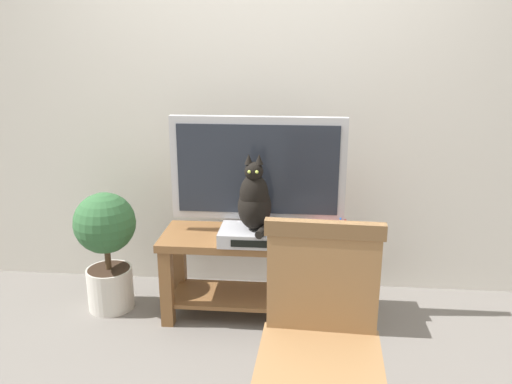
{
  "coord_description": "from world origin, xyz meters",
  "views": [
    {
      "loc": [
        0.24,
        -2.24,
        1.59
      ],
      "look_at": [
        -0.01,
        0.47,
        0.79
      ],
      "focal_mm": 35.99,
      "sensor_mm": 36.0,
      "label": 1
    }
  ],
  "objects_px": {
    "potted_plant": "(106,243)",
    "cat": "(255,201)",
    "tv": "(258,173)",
    "wooden_chair": "(321,333)",
    "tv_stand": "(257,261)",
    "media_box": "(255,235)",
    "book_stack": "(327,230)"
  },
  "relations": [
    {
      "from": "tv",
      "to": "cat",
      "type": "height_order",
      "value": "tv"
    },
    {
      "from": "book_stack",
      "to": "potted_plant",
      "type": "height_order",
      "value": "potted_plant"
    },
    {
      "from": "media_box",
      "to": "potted_plant",
      "type": "distance_m",
      "value": 0.91
    },
    {
      "from": "wooden_chair",
      "to": "book_stack",
      "type": "distance_m",
      "value": 1.12
    },
    {
      "from": "tv_stand",
      "to": "cat",
      "type": "bearing_deg",
      "value": -91.94
    },
    {
      "from": "tv",
      "to": "cat",
      "type": "bearing_deg",
      "value": -91.24
    },
    {
      "from": "tv",
      "to": "book_stack",
      "type": "relative_size",
      "value": 3.91
    },
    {
      "from": "media_box",
      "to": "wooden_chair",
      "type": "bearing_deg",
      "value": -71.43
    },
    {
      "from": "tv_stand",
      "to": "wooden_chair",
      "type": "relative_size",
      "value": 1.16
    },
    {
      "from": "cat",
      "to": "potted_plant",
      "type": "height_order",
      "value": "cat"
    },
    {
      "from": "wooden_chair",
      "to": "potted_plant",
      "type": "relative_size",
      "value": 1.3
    },
    {
      "from": "tv_stand",
      "to": "wooden_chair",
      "type": "xyz_separation_m",
      "value": [
        0.33,
        -1.09,
        0.22
      ]
    },
    {
      "from": "tv",
      "to": "media_box",
      "type": "relative_size",
      "value": 2.58
    },
    {
      "from": "tv_stand",
      "to": "media_box",
      "type": "bearing_deg",
      "value": -92.92
    },
    {
      "from": "tv",
      "to": "wooden_chair",
      "type": "relative_size",
      "value": 1.04
    },
    {
      "from": "cat",
      "to": "wooden_chair",
      "type": "height_order",
      "value": "cat"
    },
    {
      "from": "cat",
      "to": "book_stack",
      "type": "distance_m",
      "value": 0.48
    },
    {
      "from": "book_stack",
      "to": "cat",
      "type": "bearing_deg",
      "value": -162.79
    },
    {
      "from": "tv",
      "to": "media_box",
      "type": "xyz_separation_m",
      "value": [
        -0.0,
        -0.15,
        -0.32
      ]
    },
    {
      "from": "tv",
      "to": "potted_plant",
      "type": "height_order",
      "value": "tv"
    },
    {
      "from": "book_stack",
      "to": "media_box",
      "type": "bearing_deg",
      "value": -164.35
    },
    {
      "from": "book_stack",
      "to": "potted_plant",
      "type": "xyz_separation_m",
      "value": [
        -1.31,
        -0.02,
        -0.12
      ]
    },
    {
      "from": "book_stack",
      "to": "wooden_chair",
      "type": "bearing_deg",
      "value": -93.74
    },
    {
      "from": "media_box",
      "to": "book_stack",
      "type": "distance_m",
      "value": 0.43
    },
    {
      "from": "book_stack",
      "to": "potted_plant",
      "type": "distance_m",
      "value": 1.32
    },
    {
      "from": "potted_plant",
      "to": "wooden_chair",
      "type": "bearing_deg",
      "value": -41.52
    },
    {
      "from": "tv",
      "to": "wooden_chair",
      "type": "bearing_deg",
      "value": -73.87
    },
    {
      "from": "wooden_chair",
      "to": "book_stack",
      "type": "bearing_deg",
      "value": 86.26
    },
    {
      "from": "potted_plant",
      "to": "cat",
      "type": "bearing_deg",
      "value": -6.56
    },
    {
      "from": "cat",
      "to": "book_stack",
      "type": "bearing_deg",
      "value": 17.21
    },
    {
      "from": "tv_stand",
      "to": "tv",
      "type": "relative_size",
      "value": 1.11
    },
    {
      "from": "cat",
      "to": "tv",
      "type": "bearing_deg",
      "value": 88.76
    }
  ]
}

